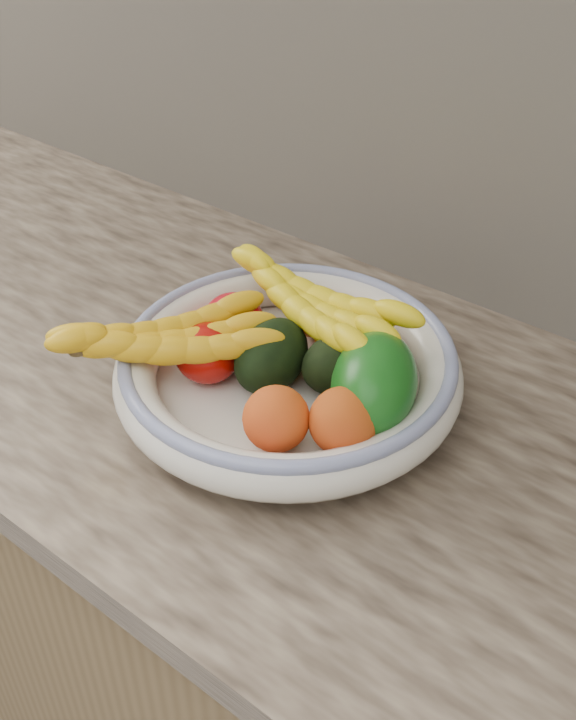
# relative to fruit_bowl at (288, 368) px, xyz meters

# --- Properties ---
(kitchen_counter) EXTENTS (2.44, 0.66, 1.40)m
(kitchen_counter) POSITION_rel_fruit_bowl_xyz_m (0.00, 0.03, -0.48)
(kitchen_counter) COLOR brown
(kitchen_counter) RESTS_ON ground
(fruit_bowl) EXTENTS (0.39, 0.39, 0.08)m
(fruit_bowl) POSITION_rel_fruit_bowl_xyz_m (0.00, 0.00, 0.00)
(fruit_bowl) COLOR silver
(fruit_bowl) RESTS_ON kitchen_counter
(clementine_back_left) EXTENTS (0.06, 0.06, 0.04)m
(clementine_back_left) POSITION_rel_fruit_bowl_xyz_m (-0.03, 0.09, 0.01)
(clementine_back_left) COLOR #DA5104
(clementine_back_left) RESTS_ON fruit_bowl
(clementine_back_right) EXTENTS (0.05, 0.05, 0.05)m
(clementine_back_right) POSITION_rel_fruit_bowl_xyz_m (0.03, 0.10, 0.01)
(clementine_back_right) COLOR #FF6E05
(clementine_back_right) RESTS_ON fruit_bowl
(clementine_back_mid) EXTENTS (0.07, 0.07, 0.05)m
(clementine_back_mid) POSITION_rel_fruit_bowl_xyz_m (0.01, 0.08, 0.01)
(clementine_back_mid) COLOR orange
(clementine_back_mid) RESTS_ON fruit_bowl
(clementine_extra) EXTENTS (0.05, 0.05, 0.05)m
(clementine_extra) POSITION_rel_fruit_bowl_xyz_m (0.01, 0.11, 0.01)
(clementine_extra) COLOR #F26005
(clementine_extra) RESTS_ON fruit_bowl
(tomato_left) EXTENTS (0.09, 0.09, 0.07)m
(tomato_left) POSITION_rel_fruit_bowl_xyz_m (-0.10, 0.02, 0.01)
(tomato_left) COLOR red
(tomato_left) RESTS_ON fruit_bowl
(tomato_near_left) EXTENTS (0.10, 0.10, 0.07)m
(tomato_near_left) POSITION_rel_fruit_bowl_xyz_m (-0.08, -0.05, 0.01)
(tomato_near_left) COLOR #A00A05
(tomato_near_left) RESTS_ON fruit_bowl
(avocado_center) EXTENTS (0.10, 0.12, 0.08)m
(avocado_center) POSITION_rel_fruit_bowl_xyz_m (-0.02, -0.01, 0.02)
(avocado_center) COLOR black
(avocado_center) RESTS_ON fruit_bowl
(avocado_right) EXTENTS (0.11, 0.13, 0.07)m
(avocado_right) POSITION_rel_fruit_bowl_xyz_m (0.06, 0.03, 0.02)
(avocado_right) COLOR black
(avocado_right) RESTS_ON fruit_bowl
(green_mango) EXTENTS (0.17, 0.18, 0.12)m
(green_mango) POSITION_rel_fruit_bowl_xyz_m (0.11, 0.01, 0.03)
(green_mango) COLOR #0E4E10
(green_mango) RESTS_ON fruit_bowl
(peach_front) EXTENTS (0.08, 0.08, 0.07)m
(peach_front) POSITION_rel_fruit_bowl_xyz_m (0.06, -0.09, 0.02)
(peach_front) COLOR orange
(peach_front) RESTS_ON fruit_bowl
(peach_right) EXTENTS (0.09, 0.09, 0.07)m
(peach_right) POSITION_rel_fruit_bowl_xyz_m (0.11, -0.05, 0.02)
(peach_right) COLOR orange
(peach_right) RESTS_ON fruit_bowl
(banana_bunch_back) EXTENTS (0.29, 0.15, 0.08)m
(banana_bunch_back) POSITION_rel_fruit_bowl_xyz_m (-0.02, 0.06, 0.04)
(banana_bunch_back) COLOR yellow
(banana_bunch_back) RESTS_ON fruit_bowl
(banana_bunch_front) EXTENTS (0.24, 0.28, 0.07)m
(banana_bunch_front) POSITION_rel_fruit_bowl_xyz_m (-0.10, -0.08, 0.03)
(banana_bunch_front) COLOR #ECB113
(banana_bunch_front) RESTS_ON fruit_bowl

